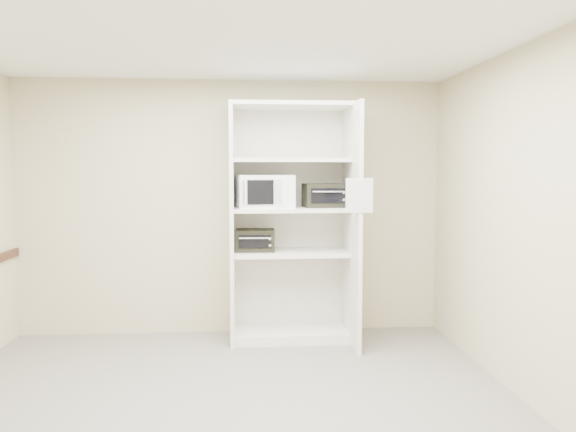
{
  "coord_description": "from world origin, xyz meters",
  "views": [
    {
      "loc": [
        0.14,
        -4.02,
        1.75
      ],
      "look_at": [
        0.56,
        1.37,
        1.31
      ],
      "focal_mm": 35.0,
      "sensor_mm": 36.0,
      "label": 1
    }
  ],
  "objects": [
    {
      "name": "floor",
      "position": [
        0.0,
        0.0,
        0.0
      ],
      "size": [
        4.5,
        4.0,
        0.01
      ],
      "primitive_type": "cube",
      "color": "slate",
      "rests_on": "ground"
    },
    {
      "name": "wall_back",
      "position": [
        0.0,
        2.0,
        1.35
      ],
      "size": [
        4.5,
        0.02,
        2.7
      ],
      "primitive_type": "cube",
      "color": "#BAB18A",
      "rests_on": "ground"
    },
    {
      "name": "microwave",
      "position": [
        0.35,
        1.67,
        1.54
      ],
      "size": [
        0.6,
        0.48,
        0.33
      ],
      "primitive_type": "cube",
      "rotation": [
        0.0,
        0.0,
        0.12
      ],
      "color": "white",
      "rests_on": "shelving_unit"
    },
    {
      "name": "toaster_oven_upper",
      "position": [
        0.97,
        1.7,
        1.49
      ],
      "size": [
        0.45,
        0.35,
        0.24
      ],
      "primitive_type": "cube",
      "rotation": [
        0.0,
        0.0,
        0.08
      ],
      "color": "black",
      "rests_on": "shelving_unit"
    },
    {
      "name": "wall_right",
      "position": [
        2.25,
        0.0,
        1.35
      ],
      "size": [
        0.02,
        4.0,
        2.7
      ],
      "primitive_type": "cube",
      "color": "#BAB18A",
      "rests_on": "ground"
    },
    {
      "name": "toaster_oven_lower",
      "position": [
        0.26,
        1.73,
        1.03
      ],
      "size": [
        0.41,
        0.32,
        0.22
      ],
      "primitive_type": "cube",
      "rotation": [
        0.0,
        0.0,
        -0.05
      ],
      "color": "black",
      "rests_on": "shelving_unit"
    },
    {
      "name": "shelving_unit",
      "position": [
        0.67,
        1.7,
        1.13
      ],
      "size": [
        1.24,
        0.92,
        2.42
      ],
      "color": "white",
      "rests_on": "floor"
    },
    {
      "name": "paper_sign",
      "position": [
        1.2,
        1.07,
        1.52
      ],
      "size": [
        0.25,
        0.02,
        0.31
      ],
      "primitive_type": "cube",
      "rotation": [
        0.0,
        0.0,
        -0.05
      ],
      "color": "white",
      "rests_on": "shelving_unit"
    },
    {
      "name": "ceiling",
      "position": [
        0.0,
        0.0,
        2.7
      ],
      "size": [
        4.5,
        4.0,
        0.01
      ],
      "primitive_type": "cube",
      "color": "white"
    },
    {
      "name": "wall_front",
      "position": [
        0.0,
        -2.0,
        1.35
      ],
      "size": [
        4.5,
        0.02,
        2.7
      ],
      "primitive_type": "cube",
      "color": "#BAB18A",
      "rests_on": "ground"
    }
  ]
}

